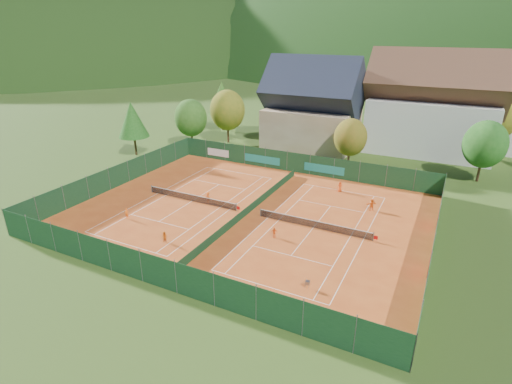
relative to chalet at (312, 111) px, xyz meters
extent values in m
plane|color=#2E4B17|center=(3.00, -30.00, -6.64)|extent=(600.00, 600.00, 0.00)
cube|color=#B4491A|center=(3.00, -30.00, -6.62)|extent=(40.00, 32.00, 0.01)
cube|color=white|center=(-5.00, -18.12, -6.61)|extent=(10.97, 0.06, 0.00)
cube|color=white|center=(-5.00, -41.88, -6.61)|extent=(10.97, 0.06, 0.00)
cube|color=white|center=(-10.48, -30.00, -6.61)|extent=(0.06, 23.77, 0.00)
cube|color=white|center=(0.49, -30.00, -6.61)|extent=(0.06, 23.77, 0.00)
cube|color=white|center=(-9.12, -30.00, -6.61)|extent=(0.06, 23.77, 0.00)
cube|color=white|center=(-0.88, -30.00, -6.61)|extent=(0.06, 23.77, 0.00)
cube|color=white|center=(-5.00, -23.60, -6.61)|extent=(8.23, 0.06, 0.00)
cube|color=white|center=(-5.00, -36.40, -6.61)|extent=(8.23, 0.06, 0.00)
cube|color=white|center=(-5.00, -30.00, -6.61)|extent=(0.06, 12.80, 0.00)
cube|color=white|center=(11.00, -18.12, -6.61)|extent=(10.97, 0.06, 0.00)
cube|color=white|center=(11.00, -41.88, -6.61)|extent=(10.97, 0.06, 0.00)
cube|color=white|center=(5.51, -30.00, -6.61)|extent=(0.06, 23.77, 0.00)
cube|color=white|center=(16.48, -30.00, -6.61)|extent=(0.06, 23.77, 0.00)
cube|color=white|center=(6.88, -30.00, -6.61)|extent=(0.06, 23.77, 0.00)
cube|color=white|center=(15.12, -30.00, -6.61)|extent=(0.06, 23.77, 0.00)
cube|color=white|center=(11.00, -23.60, -6.61)|extent=(8.23, 0.06, 0.00)
cube|color=white|center=(11.00, -36.40, -6.61)|extent=(8.23, 0.06, 0.00)
cube|color=white|center=(11.00, -30.00, -6.61)|extent=(0.06, 12.80, 0.00)
cylinder|color=#59595B|center=(-11.40, -30.00, -6.11)|extent=(0.10, 0.10, 1.02)
cylinder|color=#59595B|center=(1.40, -30.00, -6.11)|extent=(0.10, 0.10, 1.02)
cube|color=black|center=(-5.00, -30.00, -6.16)|extent=(12.80, 0.02, 0.86)
cube|color=white|center=(-5.00, -30.00, -5.73)|extent=(12.80, 0.04, 0.06)
cube|color=red|center=(1.65, -30.00, -6.17)|extent=(0.40, 0.04, 0.40)
cylinder|color=#59595B|center=(4.60, -30.00, -6.11)|extent=(0.10, 0.10, 1.02)
cylinder|color=#59595B|center=(17.40, -30.00, -6.11)|extent=(0.10, 0.10, 1.02)
cube|color=black|center=(11.00, -30.00, -6.16)|extent=(12.80, 0.02, 0.86)
cube|color=white|center=(11.00, -30.00, -5.73)|extent=(12.80, 0.04, 0.06)
cube|color=red|center=(17.65, -30.00, -6.17)|extent=(0.40, 0.04, 0.40)
cube|color=#12321A|center=(3.00, -30.00, -6.12)|extent=(0.03, 28.80, 1.00)
cube|color=#163C20|center=(3.00, -14.00, -5.12)|extent=(40.00, 0.04, 3.00)
cube|color=teal|center=(-3.00, -14.06, -5.42)|extent=(6.00, 0.03, 1.20)
cube|color=teal|center=(7.00, -14.06, -5.42)|extent=(6.00, 0.03, 1.20)
cube|color=silver|center=(-11.00, -14.06, -5.42)|extent=(4.00, 0.03, 1.20)
cube|color=#14371C|center=(3.00, -46.00, -5.12)|extent=(40.00, 0.04, 3.00)
cube|color=#153A1F|center=(-17.00, -30.00, -5.12)|extent=(0.04, 32.00, 3.00)
cube|color=#153B1C|center=(23.00, -30.00, -5.12)|extent=(0.04, 32.00, 3.00)
cube|color=#B21414|center=(22.94, -34.00, -5.42)|extent=(0.03, 3.00, 1.20)
cube|color=#B21414|center=(22.94, -24.00, -5.42)|extent=(0.03, 3.00, 1.20)
cube|color=beige|center=(0.00, 0.00, -3.12)|extent=(15.00, 12.00, 7.00)
cube|color=#1E2333|center=(0.00, 0.00, 3.38)|extent=(16.20, 12.00, 12.00)
cube|color=silver|center=(19.00, 6.00, -2.12)|extent=(20.00, 11.00, 9.00)
cube|color=brown|center=(19.00, 6.00, 5.13)|extent=(21.60, 11.00, 11.00)
cylinder|color=#463019|center=(-19.00, -10.00, -5.22)|extent=(0.36, 0.36, 2.80)
ellipsoid|color=#2A5C1A|center=(-19.00, -10.00, -1.22)|extent=(5.72, 5.72, 6.58)
cylinder|color=#412717|center=(-15.00, -4.00, -5.05)|extent=(0.36, 0.36, 3.15)
ellipsoid|color=olive|center=(-15.00, -4.00, -0.55)|extent=(6.44, 6.44, 7.40)
cylinder|color=#482F19|center=(-21.00, 4.00, -4.87)|extent=(0.36, 0.36, 3.50)
cone|color=#2D5D1A|center=(-21.00, 4.00, 0.13)|extent=(5.60, 5.60, 6.50)
cylinder|color=#462B19|center=(9.00, -8.00, -5.40)|extent=(0.36, 0.36, 2.45)
ellipsoid|color=olive|center=(9.00, -8.00, -1.90)|extent=(5.01, 5.01, 5.76)
cylinder|color=#462D19|center=(27.00, -6.00, -5.22)|extent=(0.36, 0.36, 2.80)
ellipsoid|color=#1F5A19|center=(27.00, -6.00, -1.22)|extent=(5.72, 5.72, 6.58)
cylinder|color=#442C18|center=(-25.00, -18.00, -5.05)|extent=(0.36, 0.36, 3.15)
cone|color=#1E5618|center=(-25.00, -18.00, -0.55)|extent=(5.04, 5.04, 5.85)
cylinder|color=#49321A|center=(29.00, 10.00, -4.87)|extent=(0.36, 0.36, 3.50)
ellipsoid|color=olive|center=(29.00, 10.00, 0.13)|extent=(7.15, 7.15, 8.22)
ellipsoid|color=black|center=(13.00, 270.00, -48.97)|extent=(440.00, 440.00, 242.00)
ellipsoid|color=black|center=(-217.00, 130.00, -42.32)|extent=(340.00, 340.00, 204.00)
cylinder|color=slate|center=(13.99, -40.70, -6.22)|extent=(0.02, 0.02, 0.80)
cylinder|color=slate|center=(14.29, -40.70, -6.22)|extent=(0.02, 0.02, 0.80)
cylinder|color=slate|center=(13.99, -40.40, -6.22)|extent=(0.02, 0.02, 0.80)
cylinder|color=slate|center=(14.29, -40.40, -6.22)|extent=(0.02, 0.02, 0.80)
cube|color=slate|center=(14.14, -40.55, -6.07)|extent=(0.34, 0.34, 0.30)
ellipsoid|color=#CCD833|center=(14.14, -40.55, -6.04)|extent=(0.28, 0.28, 0.16)
sphere|color=#CCD833|center=(-7.91, -33.78, -6.59)|extent=(0.07, 0.07, 0.07)
sphere|color=#CCD833|center=(10.65, -42.71, -6.59)|extent=(0.07, 0.07, 0.07)
sphere|color=#CCD833|center=(5.31, -24.32, -6.59)|extent=(0.07, 0.07, 0.07)
sphere|color=#CCD833|center=(-0.53, -19.85, -6.59)|extent=(0.07, 0.07, 0.07)
sphere|color=#CCD833|center=(14.74, -32.21, -6.59)|extent=(0.07, 0.07, 0.07)
imported|color=orange|center=(-8.78, -37.35, -6.00)|extent=(0.50, 0.38, 1.24)
imported|color=orange|center=(-1.41, -39.79, -6.02)|extent=(0.61, 0.48, 1.20)
imported|color=#FE6116|center=(-3.02, -29.31, -5.94)|extent=(0.97, 0.69, 1.37)
imported|color=#EE5915|center=(8.06, -33.85, -6.04)|extent=(0.74, 0.55, 1.17)
imported|color=#E54814|center=(10.69, -18.55, -5.91)|extent=(0.83, 0.76, 1.42)
imported|color=orange|center=(15.66, -22.55, -5.89)|extent=(1.34, 1.20, 1.48)
camera|label=1|loc=(22.82, -67.29, 13.63)|focal=28.00mm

